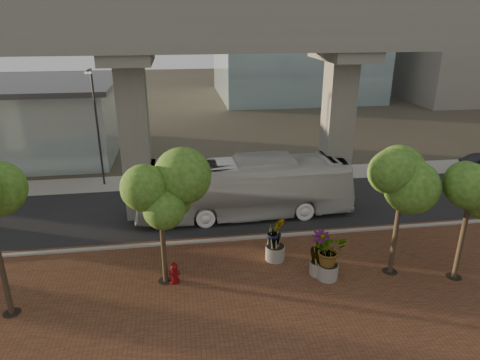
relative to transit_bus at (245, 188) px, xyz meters
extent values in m
plane|color=#3B382B|center=(-0.17, -1.08, -1.78)|extent=(160.00, 160.00, 0.00)
cube|color=brown|center=(-0.17, -9.08, -1.75)|extent=(70.00, 13.00, 0.06)
cube|color=black|center=(-0.17, 0.92, -1.76)|extent=(90.00, 8.00, 0.04)
cube|color=#9F9B94|center=(-0.17, -3.08, -1.70)|extent=(70.00, 0.25, 0.16)
cube|color=#9F9B94|center=(-0.17, 6.42, -1.75)|extent=(90.00, 3.00, 0.06)
cube|color=gray|center=(-0.17, -0.68, 8.72)|extent=(72.00, 2.40, 1.80)
cube|color=gray|center=(-0.17, 2.52, 8.72)|extent=(72.00, 2.40, 1.80)
cube|color=gray|center=(-0.17, -1.78, 10.12)|extent=(72.00, 0.12, 1.00)
cube|color=gray|center=(-0.17, 3.62, 10.12)|extent=(72.00, 0.12, 1.00)
cube|color=gray|center=(37.83, 34.92, 10.22)|extent=(18.00, 16.00, 24.00)
imported|color=silver|center=(0.00, 0.00, 0.00)|extent=(12.82, 3.19, 3.56)
cylinder|color=maroon|center=(-4.24, -6.58, -1.67)|extent=(0.45, 0.45, 0.10)
cylinder|color=maroon|center=(-4.24, -6.58, -1.31)|extent=(0.30, 0.30, 0.73)
sphere|color=maroon|center=(-4.24, -6.58, -0.94)|extent=(0.35, 0.35, 0.35)
cylinder|color=maroon|center=(-4.24, -6.58, -0.78)|extent=(0.10, 0.10, 0.13)
cylinder|color=maroon|center=(-4.24, -6.58, -1.24)|extent=(0.50, 0.20, 0.20)
cylinder|color=#A29F93|center=(2.70, -7.30, -1.36)|extent=(0.94, 0.94, 0.73)
imported|color=#295817|center=(2.70, -7.30, -0.21)|extent=(2.08, 2.08, 1.56)
cylinder|color=#ACA49B|center=(2.40, -6.89, -1.39)|extent=(0.84, 0.84, 0.65)
imported|color=#295817|center=(2.40, -6.89, -0.30)|extent=(2.06, 2.06, 1.54)
cylinder|color=gray|center=(0.69, -5.34, -1.35)|extent=(0.95, 0.95, 0.74)
imported|color=#295817|center=(0.69, -5.34, -0.19)|extent=(2.11, 2.11, 1.58)
cylinder|color=#483729|center=(-10.80, -7.81, 0.22)|extent=(0.22, 0.22, 3.87)
cylinder|color=black|center=(-10.80, -7.81, -1.72)|extent=(0.70, 0.70, 0.01)
cylinder|color=#483729|center=(-4.64, -6.43, -0.10)|extent=(0.22, 0.22, 3.24)
cylinder|color=black|center=(-4.64, -6.43, -1.72)|extent=(0.70, 0.70, 0.01)
cylinder|color=#483729|center=(5.81, -7.22, 0.08)|extent=(0.22, 0.22, 3.60)
cylinder|color=black|center=(5.81, -7.22, -1.72)|extent=(0.70, 0.70, 0.01)
cylinder|color=#483729|center=(8.53, -8.07, 0.03)|extent=(0.22, 0.22, 3.51)
cylinder|color=black|center=(8.53, -8.07, -1.72)|extent=(0.70, 0.70, 0.01)
cylinder|color=#2E2D32|center=(-9.18, 6.42, 2.29)|extent=(0.14, 0.14, 8.06)
cube|color=#2E2D32|center=(-9.18, 5.92, 6.32)|extent=(0.15, 1.01, 0.15)
cube|color=silver|center=(-9.18, 5.42, 6.22)|extent=(0.40, 0.20, 0.12)
cylinder|color=#29292D|center=(7.52, 5.71, 2.35)|extent=(0.14, 0.14, 8.19)
cube|color=#29292D|center=(7.52, 5.19, 6.45)|extent=(0.15, 1.02, 0.15)
cube|color=silver|center=(7.52, 4.68, 6.35)|extent=(0.41, 0.20, 0.12)
camera|label=1|loc=(-3.72, -23.28, 9.53)|focal=32.00mm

